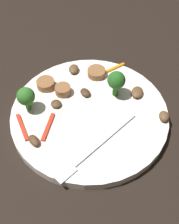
# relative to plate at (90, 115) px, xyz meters

# --- Properties ---
(ground_plane) EXTENTS (1.40, 1.40, 0.00)m
(ground_plane) POSITION_rel_plate_xyz_m (0.00, 0.00, -0.01)
(ground_plane) COLOR black
(plate) EXTENTS (0.28, 0.28, 0.02)m
(plate) POSITION_rel_plate_xyz_m (0.00, 0.00, 0.00)
(plate) COLOR white
(plate) RESTS_ON ground_plane
(fork) EXTENTS (0.18, 0.02, 0.00)m
(fork) POSITION_rel_plate_xyz_m (0.05, 0.06, 0.01)
(fork) COLOR silver
(fork) RESTS_ON plate
(broccoli_floret_0) EXTENTS (0.03, 0.03, 0.05)m
(broccoli_floret_0) POSITION_rel_plate_xyz_m (-0.06, 0.00, 0.04)
(broccoli_floret_0) COLOR #296420
(broccoli_floret_0) RESTS_ON plate
(broccoli_floret_1) EXTENTS (0.03, 0.03, 0.05)m
(broccoli_floret_1) POSITION_rel_plate_xyz_m (0.08, -0.08, 0.04)
(broccoli_floret_1) COLOR #347525
(broccoli_floret_1) RESTS_ON plate
(sausage_slice_0) EXTENTS (0.05, 0.05, 0.01)m
(sausage_slice_0) POSITION_rel_plate_xyz_m (-0.07, -0.06, 0.02)
(sausage_slice_0) COLOR brown
(sausage_slice_0) RESTS_ON plate
(sausage_slice_1) EXTENTS (0.05, 0.05, 0.01)m
(sausage_slice_1) POSITION_rel_plate_xyz_m (0.02, -0.10, 0.02)
(sausage_slice_1) COLOR brown
(sausage_slice_1) RESTS_ON plate
(sausage_slice_2) EXTENTS (0.04, 0.04, 0.02)m
(sausage_slice_2) POSITION_rel_plate_xyz_m (0.01, -0.07, 0.02)
(sausage_slice_2) COLOR brown
(sausage_slice_2) RESTS_ON plate
(mushroom_0) EXTENTS (0.03, 0.03, 0.01)m
(mushroom_0) POSITION_rel_plate_xyz_m (-0.09, 0.10, 0.02)
(mushroom_0) COLOR brown
(mushroom_0) RESTS_ON plate
(mushroom_1) EXTENTS (0.03, 0.03, 0.01)m
(mushroom_1) POSITION_rel_plate_xyz_m (-0.05, -0.10, 0.01)
(mushroom_1) COLOR brown
(mushroom_1) RESTS_ON plate
(mushroom_2) EXTENTS (0.04, 0.03, 0.01)m
(mushroom_2) POSITION_rel_plate_xyz_m (-0.10, 0.03, 0.01)
(mushroom_2) COLOR brown
(mushroom_2) RESTS_ON plate
(mushroom_3) EXTENTS (0.02, 0.03, 0.01)m
(mushroom_3) POSITION_rel_plate_xyz_m (-0.02, -0.04, 0.01)
(mushroom_3) COLOR #422B19
(mushroom_3) RESTS_ON plate
(mushroom_4) EXTENTS (0.02, 0.02, 0.01)m
(mushroom_4) POSITION_rel_plate_xyz_m (0.03, -0.05, 0.01)
(mushroom_4) COLOR #4C331E
(mushroom_4) RESTS_ON plate
(mushroom_5) EXTENTS (0.02, 0.03, 0.01)m
(mushroom_5) POSITION_rel_plate_xyz_m (0.11, -0.01, 0.01)
(mushroom_5) COLOR #4C331E
(mushroom_5) RESTS_ON plate
(pepper_strip_0) EXTENTS (0.05, 0.04, 0.00)m
(pepper_strip_0) POSITION_rel_plate_xyz_m (0.08, -0.02, 0.01)
(pepper_strip_0) COLOR red
(pepper_strip_0) RESTS_ON plate
(pepper_strip_1) EXTENTS (0.02, 0.06, 0.00)m
(pepper_strip_1) POSITION_rel_plate_xyz_m (0.11, -0.05, 0.01)
(pepper_strip_1) COLOR red
(pepper_strip_1) RESTS_ON plate
(pepper_strip_2) EXTENTS (0.05, 0.01, 0.00)m
(pepper_strip_2) POSITION_rel_plate_xyz_m (-0.11, -0.05, 0.01)
(pepper_strip_2) COLOR orange
(pepper_strip_2) RESTS_ON plate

